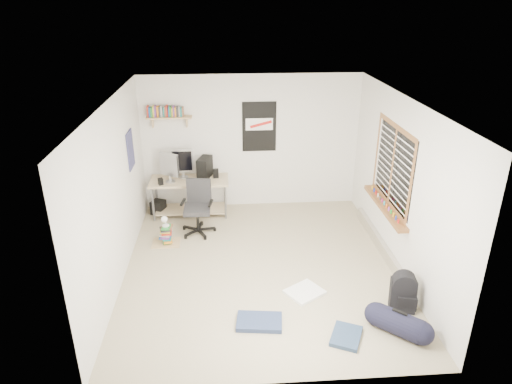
{
  "coord_description": "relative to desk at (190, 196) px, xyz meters",
  "views": [
    {
      "loc": [
        -0.49,
        -5.83,
        3.76
      ],
      "look_at": [
        -0.04,
        0.37,
        1.07
      ],
      "focal_mm": 32.0,
      "sensor_mm": 36.0,
      "label": 1
    }
  ],
  "objects": [
    {
      "name": "poster_back_wall",
      "position": [
        1.3,
        0.34,
        1.19
      ],
      "size": [
        0.62,
        0.03,
        0.92
      ],
      "primitive_type": "cube",
      "color": "black",
      "rests_on": "back_wall"
    },
    {
      "name": "monitor_left",
      "position": [
        -0.32,
        -0.08,
        0.49
      ],
      "size": [
        0.37,
        0.28,
        0.42
      ],
      "primitive_type": "cube",
      "rotation": [
        0.0,
        0.0,
        -0.54
      ],
      "color": "#A0A0A5",
      "rests_on": "desk"
    },
    {
      "name": "office_chair",
      "position": [
        0.17,
        -0.75,
        0.12
      ],
      "size": [
        0.7,
        0.7,
        0.93
      ],
      "primitive_type": "cube",
      "rotation": [
        0.0,
        0.0,
        -0.17
      ],
      "color": "#252527",
      "rests_on": "floor"
    },
    {
      "name": "poster_left_wall",
      "position": [
        -0.84,
        -0.69,
        1.14
      ],
      "size": [
        0.02,
        0.42,
        0.6
      ],
      "primitive_type": "cube",
      "color": "navy",
      "rests_on": "left_wall"
    },
    {
      "name": "speaker_right",
      "position": [
        0.48,
        0.08,
        0.38
      ],
      "size": [
        0.11,
        0.11,
        0.2
      ],
      "primitive_type": "cube",
      "rotation": [
        0.0,
        0.0,
        0.06
      ],
      "color": "black",
      "rests_on": "desk"
    },
    {
      "name": "book_stack",
      "position": [
        -0.35,
        -1.08,
        -0.22
      ],
      "size": [
        0.45,
        0.39,
        0.26
      ],
      "primitive_type": "cube",
      "rotation": [
        0.0,
        0.0,
        -0.21
      ],
      "color": "brown",
      "rests_on": "floor"
    },
    {
      "name": "jeans_a",
      "position": [
        1.03,
        -3.19,
        -0.33
      ],
      "size": [
        0.6,
        0.42,
        0.06
      ],
      "primitive_type": "cube",
      "rotation": [
        0.0,
        0.0,
        -0.12
      ],
      "color": "navy",
      "rests_on": "floor"
    },
    {
      "name": "jeans_b",
      "position": [
        2.04,
        -3.51,
        -0.34
      ],
      "size": [
        0.48,
        0.53,
        0.05
      ],
      "primitive_type": "cube",
      "rotation": [
        0.0,
        0.0,
        1.13
      ],
      "color": "navy",
      "rests_on": "floor"
    },
    {
      "name": "wall_shelf",
      "position": [
        -0.3,
        0.25,
        1.42
      ],
      "size": [
        0.8,
        0.22,
        0.24
      ],
      "primitive_type": "cube",
      "color": "tan",
      "rests_on": "back_wall"
    },
    {
      "name": "keyboard",
      "position": [
        -0.03,
        0.02,
        0.29
      ],
      "size": [
        0.4,
        0.24,
        0.02
      ],
      "primitive_type": "cube",
      "rotation": [
        0.0,
        0.0,
        0.32
      ],
      "color": "black",
      "rests_on": "desk"
    },
    {
      "name": "floor",
      "position": [
        1.15,
        -1.89,
        -0.37
      ],
      "size": [
        4.0,
        4.5,
        0.01
      ],
      "primitive_type": "cube",
      "color": "gray",
      "rests_on": "ground"
    },
    {
      "name": "pc_tower",
      "position": [
        0.29,
        0.1,
        0.49
      ],
      "size": [
        0.3,
        0.44,
        0.42
      ],
      "primitive_type": "cube",
      "rotation": [
        0.0,
        0.0,
        -0.29
      ],
      "color": "black",
      "rests_on": "desk"
    },
    {
      "name": "window",
      "position": [
        3.1,
        -1.59,
        1.08
      ],
      "size": [
        0.1,
        1.5,
        1.26
      ],
      "primitive_type": "cube",
      "color": "brown",
      "rests_on": "right_wall"
    },
    {
      "name": "tshirt",
      "position": [
        1.7,
        -2.6,
        -0.34
      ],
      "size": [
        0.61,
        0.59,
        0.04
      ],
      "primitive_type": "cube",
      "rotation": [
        0.0,
        0.0,
        0.58
      ],
      "color": "white",
      "rests_on": "floor"
    },
    {
      "name": "desk",
      "position": [
        0.0,
        0.0,
        0.0
      ],
      "size": [
        1.54,
        1.12,
        0.64
      ],
      "primitive_type": "cube",
      "rotation": [
        0.0,
        0.0,
        0.4
      ],
      "color": "tan",
      "rests_on": "floor"
    },
    {
      "name": "right_wall",
      "position": [
        3.15,
        -1.89,
        0.89
      ],
      "size": [
        0.01,
        4.5,
        2.5
      ],
      "primitive_type": "cube",
      "color": "silver",
      "rests_on": "ground"
    },
    {
      "name": "speaker_left",
      "position": [
        -0.48,
        -0.2,
        0.36
      ],
      "size": [
        0.11,
        0.11,
        0.16
      ],
      "primitive_type": "cube",
      "rotation": [
        0.0,
        0.0,
        0.42
      ],
      "color": "black",
      "rests_on": "desk"
    },
    {
      "name": "back_wall",
      "position": [
        1.15,
        0.36,
        0.89
      ],
      "size": [
        4.0,
        0.01,
        2.5
      ],
      "primitive_type": "cube",
      "color": "silver",
      "rests_on": "ground"
    },
    {
      "name": "backpack",
      "position": [
        2.9,
        -3.0,
        -0.16
      ],
      "size": [
        0.37,
        0.33,
        0.43
      ],
      "primitive_type": "cube",
      "rotation": [
        0.0,
        0.0,
        -0.25
      ],
      "color": "black",
      "rests_on": "floor"
    },
    {
      "name": "desk_lamp",
      "position": [
        -0.33,
        -1.1,
        0.02
      ],
      "size": [
        0.14,
        0.2,
        0.19
      ],
      "primitive_type": "cube",
      "rotation": [
        0.0,
        0.0,
        -0.14
      ],
      "color": "silver",
      "rests_on": "book_stack"
    },
    {
      "name": "ceiling",
      "position": [
        1.15,
        -1.89,
        2.14
      ],
      "size": [
        4.0,
        4.5,
        0.01
      ],
      "primitive_type": "cube",
      "color": "white",
      "rests_on": "ground"
    },
    {
      "name": "left_wall",
      "position": [
        -0.86,
        -1.89,
        0.89
      ],
      "size": [
        0.01,
        4.5,
        2.5
      ],
      "primitive_type": "cube",
      "color": "silver",
      "rests_on": "ground"
    },
    {
      "name": "monitor_right",
      "position": [
        -0.11,
        0.11,
        0.49
      ],
      "size": [
        0.38,
        0.12,
        0.41
      ],
      "primitive_type": "cube",
      "rotation": [
        0.0,
        0.0,
        0.08
      ],
      "color": "#A4A4A9",
      "rests_on": "desk"
    },
    {
      "name": "duffel_bag",
      "position": [
        2.68,
        -3.47,
        -0.22
      ],
      "size": [
        0.41,
        0.41,
        0.58
      ],
      "primitive_type": "cylinder",
      "rotation": [
        0.0,
        0.0,
        -0.74
      ],
      "color": "black",
      "rests_on": "floor"
    },
    {
      "name": "subwoofer",
      "position": [
        -0.6,
        0.03,
        -0.22
      ],
      "size": [
        0.3,
        0.3,
        0.25
      ],
      "primitive_type": "cube",
      "rotation": [
        0.0,
        0.0,
        -0.4
      ],
      "color": "black",
      "rests_on": "floor"
    },
    {
      "name": "baseboard_heater",
      "position": [
        3.1,
        -1.59,
        -0.28
      ],
      "size": [
        0.08,
        2.5,
        0.18
      ],
      "primitive_type": "cube",
      "color": "#B7B2A8",
      "rests_on": "floor"
    }
  ]
}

